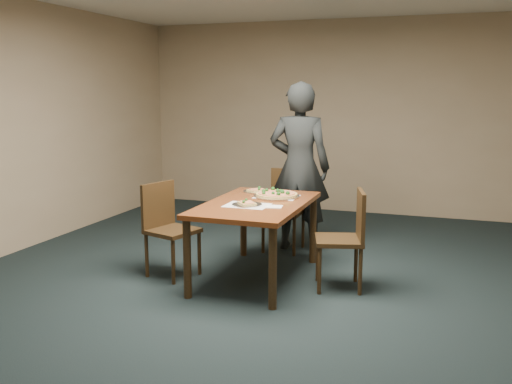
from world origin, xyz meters
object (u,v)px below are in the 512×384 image
(chair_right, at_px, (348,234))
(slice_plate_far, at_px, (257,191))
(pizza_pan, at_px, (277,194))
(diner, at_px, (299,167))
(chair_far, at_px, (286,204))
(chair_left, at_px, (167,223))
(dining_table, at_px, (256,212))
(slice_plate_near, at_px, (247,204))

(chair_right, distance_m, slice_plate_far, 1.19)
(pizza_pan, height_order, slice_plate_far, pizza_pan)
(chair_right, xyz_separation_m, slice_plate_far, (-1.05, 0.50, 0.25))
(diner, distance_m, pizza_pan, 0.82)
(slice_plate_far, bearing_deg, chair_far, 75.87)
(chair_left, height_order, pizza_pan, chair_left)
(pizza_pan, bearing_deg, chair_left, -152.22)
(chair_far, distance_m, slice_plate_far, 0.65)
(dining_table, distance_m, chair_right, 0.89)
(dining_table, bearing_deg, chair_right, 1.76)
(dining_table, xyz_separation_m, chair_right, (0.87, 0.03, -0.14))
(dining_table, height_order, chair_left, chair_left)
(chair_left, xyz_separation_m, chair_right, (1.74, 0.20, 0.00))
(dining_table, height_order, slice_plate_near, slice_plate_near)
(chair_far, bearing_deg, dining_table, -87.37)
(chair_right, distance_m, pizza_pan, 0.88)
(diner, distance_m, slice_plate_near, 1.33)
(dining_table, height_order, chair_right, chair_right)
(pizza_pan, bearing_deg, chair_right, -21.86)
(chair_right, height_order, slice_plate_near, chair_right)
(chair_far, bearing_deg, diner, 14.57)
(slice_plate_far, bearing_deg, slice_plate_near, -77.89)
(chair_far, distance_m, chair_right, 1.41)
(chair_far, xyz_separation_m, slice_plate_near, (0.00, -1.27, 0.25))
(chair_far, relative_size, slice_plate_near, 3.25)
(diner, bearing_deg, chair_far, 10.74)
(chair_right, distance_m, slice_plate_near, 0.96)
(dining_table, distance_m, slice_plate_near, 0.19)
(chair_right, bearing_deg, diner, -161.36)
(chair_left, xyz_separation_m, diner, (0.98, 1.31, 0.43))
(chair_right, height_order, slice_plate_far, chair_right)
(dining_table, height_order, pizza_pan, pizza_pan)
(chair_left, distance_m, slice_plate_near, 0.87)
(chair_far, relative_size, chair_left, 1.00)
(pizza_pan, bearing_deg, slice_plate_far, 145.38)
(chair_far, bearing_deg, pizza_pan, -79.42)
(chair_far, relative_size, diner, 0.48)
(chair_far, distance_m, slice_plate_near, 1.29)
(slice_plate_near, height_order, slice_plate_far, slice_plate_near)
(chair_far, height_order, chair_left, same)
(diner, height_order, slice_plate_far, diner)
(diner, xyz_separation_m, slice_plate_far, (-0.29, -0.61, -0.18))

